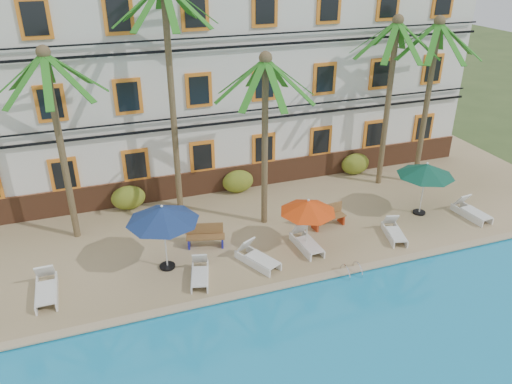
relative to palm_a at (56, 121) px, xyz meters
name	(u,v)px	position (x,y,z in m)	size (l,w,h in m)	color
ground	(290,274)	(7.30, -4.96, -5.12)	(100.00, 100.00, 0.00)	#384C23
pool_deck	(247,209)	(7.30, 0.04, -5.00)	(30.00, 12.00, 0.25)	tan
pool_coping	(300,281)	(7.30, -5.86, -4.84)	(30.00, 0.35, 0.06)	tan
hotel_building	(214,69)	(7.30, 5.02, 0.25)	(25.40, 6.44, 10.22)	silver
palm_a	(56,121)	(0.00, 0.00, 0.00)	(3.97, 3.97, 7.60)	brown
palm_b	(170,75)	(4.39, 0.65, 1.20)	(3.97, 3.97, 9.70)	brown
palm_c	(265,118)	(7.57, -1.46, -0.25)	(3.97, 3.97, 7.17)	brown
palm_d	(391,81)	(14.27, 0.30, 0.22)	(3.97, 3.97, 7.98)	brown
palm_e	(430,81)	(16.05, -0.18, 0.19)	(3.97, 3.97, 7.92)	brown
shrub_left	(128,198)	(2.27, 1.64, -4.32)	(1.50, 0.90, 1.10)	#1F5F1B
shrub_mid	(238,181)	(7.38, 1.64, -4.32)	(1.50, 0.90, 1.10)	#1F5F1B
shrub_right	(355,164)	(13.68, 1.64, -4.32)	(1.50, 0.90, 1.10)	#1F5F1B
umbrella_blue	(162,214)	(3.06, -3.41, -2.65)	(2.60, 2.60, 2.60)	black
umbrella_red	(308,207)	(8.40, -3.95, -3.02)	(2.17, 2.17, 2.18)	black
umbrella_green	(426,170)	(14.29, -3.01, -2.79)	(2.44, 2.44, 2.44)	black
lounger_a	(46,288)	(-1.07, -3.70, -4.58)	(0.70, 1.92, 0.91)	silver
lounger_b	(200,273)	(4.03, -4.51, -4.62)	(1.00, 1.77, 0.79)	silver
lounger_c	(257,257)	(6.25, -4.28, -4.59)	(1.39, 1.94, 0.87)	silver
lounger_d	(306,242)	(8.42, -3.91, -4.60)	(0.75, 1.84, 0.85)	silver
lounger_e	(394,231)	(12.11, -4.35, -4.62)	(1.01, 1.77, 0.79)	silver
lounger_f	(471,211)	(16.22, -3.99, -4.60)	(0.83, 1.86, 0.85)	silver
bench_left	(206,235)	(4.77, -2.43, -4.40)	(1.57, 0.84, 0.93)	olive
bench_right	(328,216)	(9.97, -2.63, -4.40)	(1.55, 0.65, 0.93)	olive
pool_ladder	(351,273)	(9.29, -5.96, -4.87)	(0.54, 0.74, 0.74)	silver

